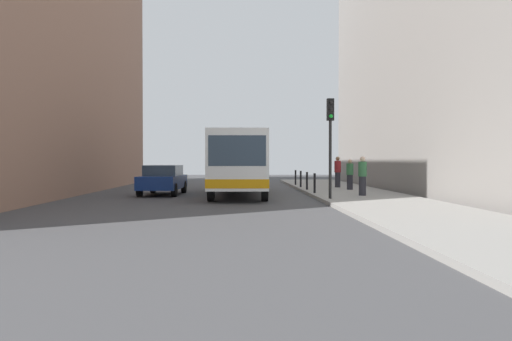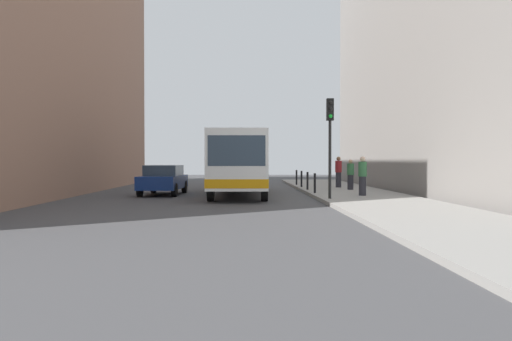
# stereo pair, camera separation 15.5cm
# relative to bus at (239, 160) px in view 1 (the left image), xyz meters

# --- Properties ---
(ground_plane) EXTENTS (80.00, 80.00, 0.00)m
(ground_plane) POSITION_rel_bus_xyz_m (0.18, -2.69, -1.73)
(ground_plane) COLOR #424244
(sidewalk) EXTENTS (4.40, 40.00, 0.15)m
(sidewalk) POSITION_rel_bus_xyz_m (5.58, -2.69, -1.65)
(sidewalk) COLOR gray
(sidewalk) RESTS_ON ground
(building_left) EXTENTS (7.00, 32.00, 16.14)m
(building_left) POSITION_rel_bus_xyz_m (-11.32, 1.31, 6.35)
(building_left) COLOR #936B56
(building_left) RESTS_ON ground
(building_right) EXTENTS (7.00, 32.00, 15.83)m
(building_right) POSITION_rel_bus_xyz_m (11.68, 1.31, 6.19)
(building_right) COLOR gray
(building_right) RESTS_ON ground
(bus) EXTENTS (2.69, 11.06, 3.00)m
(bus) POSITION_rel_bus_xyz_m (0.00, 0.00, 0.00)
(bus) COLOR white
(bus) RESTS_ON ground
(car_beside_bus) EXTENTS (2.04, 4.48, 1.48)m
(car_beside_bus) POSITION_rel_bus_xyz_m (-3.81, 0.35, -0.94)
(car_beside_bus) COLOR navy
(car_beside_bus) RESTS_ON ground
(traffic_light) EXTENTS (0.28, 0.33, 4.10)m
(traffic_light) POSITION_rel_bus_xyz_m (3.73, -4.67, 1.28)
(traffic_light) COLOR black
(traffic_light) RESTS_ON sidewalk
(bollard_near) EXTENTS (0.11, 0.11, 0.95)m
(bollard_near) POSITION_rel_bus_xyz_m (3.63, -0.86, -1.10)
(bollard_near) COLOR black
(bollard_near) RESTS_ON sidewalk
(bollard_mid) EXTENTS (0.11, 0.11, 0.95)m
(bollard_mid) POSITION_rel_bus_xyz_m (3.63, 2.03, -1.10)
(bollard_mid) COLOR black
(bollard_mid) RESTS_ON sidewalk
(bollard_far) EXTENTS (0.11, 0.11, 0.95)m
(bollard_far) POSITION_rel_bus_xyz_m (3.63, 4.91, -1.10)
(bollard_far) COLOR black
(bollard_far) RESTS_ON sidewalk
(bollard_farthest) EXTENTS (0.11, 0.11, 0.95)m
(bollard_farthest) POSITION_rel_bus_xyz_m (3.63, 7.80, -1.10)
(bollard_farthest) COLOR black
(bollard_farthest) RESTS_ON sidewalk
(pedestrian_near_signal) EXTENTS (0.38, 0.38, 1.75)m
(pedestrian_near_signal) POSITION_rel_bus_xyz_m (5.49, -2.83, -0.70)
(pedestrian_near_signal) COLOR #26262D
(pedestrian_near_signal) RESTS_ON sidewalk
(pedestrian_mid_sidewalk) EXTENTS (0.38, 0.38, 1.62)m
(pedestrian_mid_sidewalk) POSITION_rel_bus_xyz_m (5.95, 2.04, -0.77)
(pedestrian_mid_sidewalk) COLOR #26262D
(pedestrian_mid_sidewalk) RESTS_ON sidewalk
(pedestrian_far_sidewalk) EXTENTS (0.38, 0.38, 1.79)m
(pedestrian_far_sidewalk) POSITION_rel_bus_xyz_m (5.73, 4.46, -0.68)
(pedestrian_far_sidewalk) COLOR #26262D
(pedestrian_far_sidewalk) RESTS_ON sidewalk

